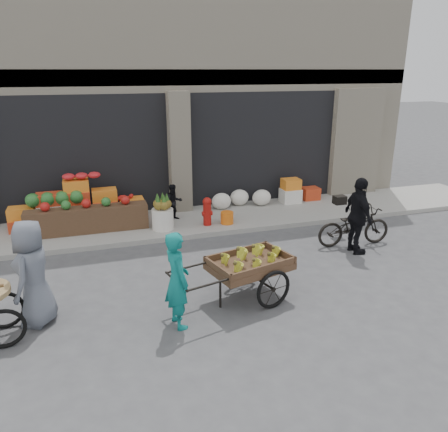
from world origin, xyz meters
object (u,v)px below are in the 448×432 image
object	(u,v)px
orange_bucket	(227,218)
cyclist	(358,216)
seated_person	(174,202)
bicycle	(354,226)
vendor_grey	(33,273)
vendor_woman	(177,280)
fire_hydrant	(207,210)
pineapple_bin	(163,219)
banana_cart	(247,262)

from	to	relation	value
orange_bucket	cyclist	size ratio (longest dim) A/B	0.19
seated_person	bicycle	bearing A→B (deg)	-46.28
bicycle	vendor_grey	bearing A→B (deg)	105.68
vendor_grey	vendor_woman	bearing A→B (deg)	91.91
fire_hydrant	orange_bucket	distance (m)	0.55
fire_hydrant	bicycle	size ratio (longest dim) A/B	0.41
pineapple_bin	fire_hydrant	distance (m)	1.11
pineapple_bin	cyclist	distance (m)	4.51
fire_hydrant	bicycle	bearing A→B (deg)	-34.48
orange_bucket	banana_cart	bearing A→B (deg)	-102.47
seated_person	vendor_woman	distance (m)	4.74
cyclist	seated_person	bearing A→B (deg)	52.59
orange_bucket	cyclist	distance (m)	3.24
bicycle	cyclist	bearing A→B (deg)	157.88
vendor_woman	bicycle	bearing A→B (deg)	-75.86
orange_bucket	vendor_grey	bearing A→B (deg)	-142.19
banana_cart	vendor_woman	distance (m)	1.37
banana_cart	bicycle	size ratio (longest dim) A/B	1.42
banana_cart	fire_hydrant	bearing A→B (deg)	71.20
pineapple_bin	banana_cart	xyz separation A→B (m)	(0.82, -3.62, 0.32)
orange_bucket	vendor_woman	world-z (taller)	vendor_woman
orange_bucket	bicycle	distance (m)	3.06
vendor_woman	vendor_grey	xyz separation A→B (m)	(-2.07, 0.73, 0.07)
pineapple_bin	fire_hydrant	bearing A→B (deg)	-2.60
vendor_grey	cyclist	size ratio (longest dim) A/B	1.01
vendor_woman	vendor_grey	size ratio (longest dim) A/B	0.91
seated_person	cyclist	size ratio (longest dim) A/B	0.56
banana_cart	seated_person	bearing A→B (deg)	81.36
orange_bucket	cyclist	xyz separation A→B (m)	(2.18, -2.33, 0.57)
pineapple_bin	fire_hydrant	xyz separation A→B (m)	(1.10, -0.05, 0.13)
pineapple_bin	orange_bucket	distance (m)	1.61
pineapple_bin	seated_person	bearing A→B (deg)	56.31
pineapple_bin	cyclist	xyz separation A→B (m)	(3.78, -2.43, 0.47)
seated_person	vendor_woman	bearing A→B (deg)	-110.69
seated_person	orange_bucket	bearing A→B (deg)	-40.26
vendor_woman	fire_hydrant	bearing A→B (deg)	-31.88
seated_person	banana_cart	bearing A→B (deg)	-94.31
pineapple_bin	seated_person	world-z (taller)	seated_person
bicycle	cyclist	size ratio (longest dim) A/B	1.03
seated_person	vendor_grey	bearing A→B (deg)	-136.97
banana_cart	cyclist	size ratio (longest dim) A/B	1.46
bicycle	vendor_woman	bearing A→B (deg)	118.95
pineapple_bin	bicycle	world-z (taller)	bicycle
vendor_grey	cyclist	xyz separation A→B (m)	(6.33, 0.90, -0.01)
fire_hydrant	seated_person	size ratio (longest dim) A/B	0.76
fire_hydrant	orange_bucket	xyz separation A→B (m)	(0.50, -0.05, -0.23)
seated_person	vendor_grey	size ratio (longest dim) A/B	0.55
pineapple_bin	bicycle	size ratio (longest dim) A/B	0.30
seated_person	banana_cart	size ratio (longest dim) A/B	0.38
pineapple_bin	orange_bucket	bearing A→B (deg)	-3.58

